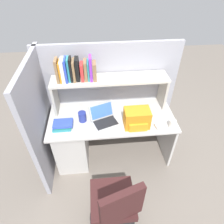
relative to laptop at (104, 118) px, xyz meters
The scene contains 13 objects.
ground_plane 0.79m from the laptop, 37.94° to the left, with size 8.00×8.00×0.00m, color slate.
desk 0.48m from the laptop, 164.48° to the left, with size 1.60×0.70×0.73m.
cubicle_partition_rear 0.47m from the laptop, 77.46° to the left, with size 1.84×0.05×1.55m, color #9E9EA8.
cubicle_partition_left 0.75m from the laptop, behind, with size 0.05×1.06×1.55m, color #9E9EA8.
overhead_hutch 0.42m from the laptop, 69.92° to the left, with size 1.44×0.28×0.45m.
reference_books_on_shelf 0.67m from the laptop, 136.81° to the left, with size 0.46×0.19×0.29m.
laptop is the anchor object (origin of this frame).
backpack 0.41m from the laptop, 15.88° to the right, with size 0.30×0.23×0.23m.
computer_mouse 0.66m from the laptop, 15.10° to the right, with size 0.06×0.10×0.03m, color silver.
paper_cup 0.83m from the laptop, 12.37° to the right, with size 0.08×0.08×0.11m, color white.
snack_canister 0.27m from the laptop, behind, with size 0.10×0.10×0.13m, color navy.
desk_book_stack 0.50m from the laptop, behind, with size 0.24×0.17×0.08m.
office_chair 0.99m from the laptop, 87.68° to the right, with size 0.52×0.54×0.93m.
Camera 1 is at (-0.18, -1.85, 2.38)m, focal length 30.98 mm.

